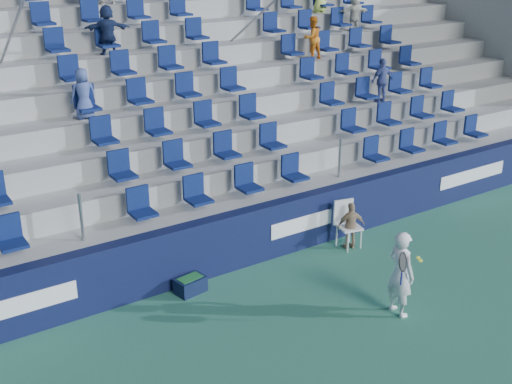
# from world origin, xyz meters

# --- Properties ---
(ground) EXTENTS (70.00, 70.00, 0.00)m
(ground) POSITION_xyz_m (0.00, 0.00, 0.00)
(ground) COLOR #317459
(ground) RESTS_ON ground
(sponsor_wall) EXTENTS (24.00, 0.32, 1.20)m
(sponsor_wall) POSITION_xyz_m (0.00, 3.15, 0.60)
(sponsor_wall) COLOR #10163B
(sponsor_wall) RESTS_ON ground
(grandstand) EXTENTS (24.00, 8.17, 6.63)m
(grandstand) POSITION_xyz_m (0.00, 8.24, 2.14)
(grandstand) COLOR #9D9D98
(grandstand) RESTS_ON ground
(tennis_player) EXTENTS (0.69, 0.64, 1.59)m
(tennis_player) POSITION_xyz_m (1.42, 0.06, 0.80)
(tennis_player) COLOR white
(tennis_player) RESTS_ON ground
(line_judge_chair) EXTENTS (0.55, 0.56, 1.05)m
(line_judge_chair) POSITION_xyz_m (2.45, 2.66, 0.60)
(line_judge_chair) COLOR white
(line_judge_chair) RESTS_ON ground
(line_judge) EXTENTS (0.67, 0.45, 1.06)m
(line_judge) POSITION_xyz_m (2.45, 2.50, 0.53)
(line_judge) COLOR tan
(line_judge) RESTS_ON ground
(ball_bin) EXTENTS (0.61, 0.45, 0.31)m
(ball_bin) POSITION_xyz_m (-1.32, 2.75, 0.17)
(ball_bin) COLOR #0D1632
(ball_bin) RESTS_ON ground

